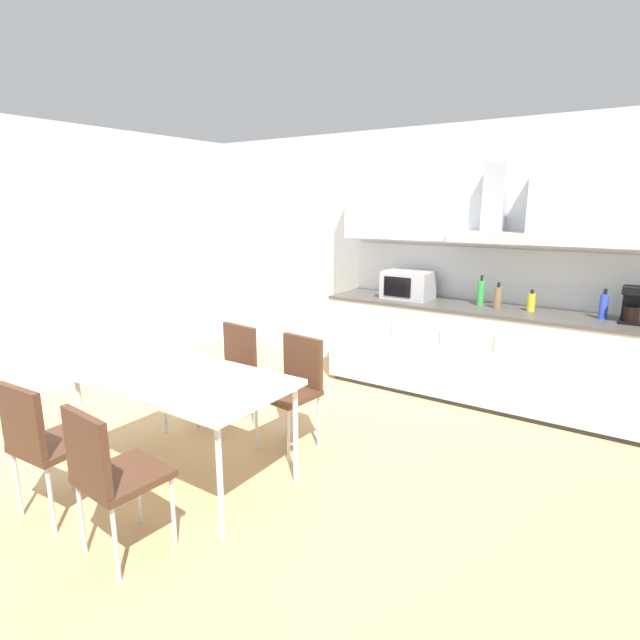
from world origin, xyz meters
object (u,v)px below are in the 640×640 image
object	(u,v)px
chair_far_left	(232,366)
chair_near_right	(108,469)
microwave	(408,285)
dining_table	(183,383)
chair_near_left	(42,437)
bottle_blue	(604,306)
coffee_maker	(634,305)
bottle_brown	(498,297)
bottle_yellow	(531,302)
pendant_lamp	(174,240)
bottle_green	(481,293)
chair_far_right	(294,381)

from	to	relation	value
chair_far_left	chair_near_right	size ratio (longest dim) A/B	1.00
microwave	chair_near_right	world-z (taller)	microwave
dining_table	chair_far_left	distance (m)	0.87
microwave	chair_near_left	distance (m)	3.48
microwave	dining_table	xyz separation A→B (m)	(-0.48, -2.55, -0.37)
microwave	bottle_blue	world-z (taller)	microwave
coffee_maker	bottle_brown	bearing A→B (deg)	-178.81
dining_table	chair_near_right	xyz separation A→B (m)	(0.33, -0.80, -0.16)
bottle_yellow	pendant_lamp	xyz separation A→B (m)	(-1.66, -2.59, 0.64)
chair_near_left	bottle_blue	bearing A→B (deg)	52.98
coffee_maker	bottle_green	size ratio (longest dim) A/B	1.03
dining_table	pendant_lamp	xyz separation A→B (m)	(0.00, 0.00, 0.95)
chair_far_left	chair_near_right	xyz separation A→B (m)	(0.65, -1.59, 0.00)
bottle_blue	pendant_lamp	distance (m)	3.48
coffee_maker	bottle_yellow	distance (m)	0.78
chair_far_left	pendant_lamp	bearing A→B (deg)	-67.90
chair_near_left	bottle_green	bearing A→B (deg)	65.63
bottle_yellow	bottle_green	size ratio (longest dim) A/B	0.68
bottle_blue	chair_near_right	xyz separation A→B (m)	(-1.91, -3.39, -0.50)
microwave	chair_far_right	xyz separation A→B (m)	(-0.14, -1.75, -0.53)
chair_near_left	dining_table	bearing A→B (deg)	67.66
bottle_green	bottle_brown	distance (m)	0.18
bottle_green	chair_far_right	bearing A→B (deg)	-115.77
microwave	bottle_blue	xyz separation A→B (m)	(1.75, 0.05, -0.03)
bottle_brown	chair_near_left	world-z (taller)	bottle_brown
coffee_maker	bottle_yellow	size ratio (longest dim) A/B	1.52
bottle_green	chair_far_left	bearing A→B (deg)	-130.39
bottle_brown	chair_near_right	bearing A→B (deg)	-107.46
bottle_brown	chair_near_right	xyz separation A→B (m)	(-1.05, -3.35, -0.49)
chair_far_right	chair_far_left	xyz separation A→B (m)	(-0.66, -0.00, 0.00)
bottle_blue	pendant_lamp	xyz separation A→B (m)	(-2.23, -2.60, 0.61)
bottle_brown	chair_far_left	world-z (taller)	bottle_brown
chair_near_left	bottle_brown	bearing A→B (deg)	63.01
chair_far_right	pendant_lamp	world-z (taller)	pendant_lamp
chair_far_right	chair_far_left	size ratio (longest dim) A/B	1.00
bottle_blue	dining_table	xyz separation A→B (m)	(-2.23, -2.60, -0.34)
bottle_blue	chair_far_right	xyz separation A→B (m)	(-1.89, -1.80, -0.50)
bottle_brown	chair_near_left	bearing A→B (deg)	-116.99
bottle_blue	bottle_brown	xyz separation A→B (m)	(-0.85, -0.05, -0.01)
chair_near_right	pendant_lamp	world-z (taller)	pendant_lamp
bottle_green	dining_table	distance (m)	2.88
microwave	bottle_yellow	bearing A→B (deg)	1.88
coffee_maker	chair_far_left	size ratio (longest dim) A/B	0.34
bottle_brown	pendant_lamp	bearing A→B (deg)	-118.37
chair_far_left	pendant_lamp	xyz separation A→B (m)	(0.32, -0.79, 1.11)
bottle_blue	chair_near_right	bearing A→B (deg)	-119.34
coffee_maker	bottle_green	xyz separation A→B (m)	(-1.23, 0.02, -0.03)
dining_table	pendant_lamp	distance (m)	0.95
coffee_maker	bottle_brown	size ratio (longest dim) A/B	1.24
dining_table	chair_far_left	bearing A→B (deg)	112.10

